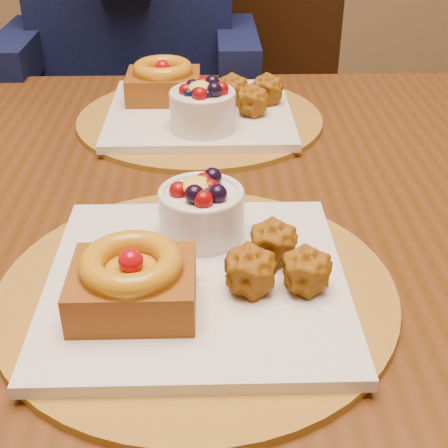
{
  "coord_description": "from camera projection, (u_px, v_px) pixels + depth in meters",
  "views": [
    {
      "loc": [
        0.03,
        -0.68,
        1.12
      ],
      "look_at": [
        0.05,
        -0.15,
        0.8
      ],
      "focal_mm": 50.0,
      "sensor_mm": 36.0,
      "label": 1
    }
  ],
  "objects": [
    {
      "name": "chair_far",
      "position": [
        240.0,
        92.0,
        1.66
      ],
      "size": [
        0.6,
        0.6,
        1.01
      ],
      "rotation": [
        0.0,
        0.0,
        -0.26
      ],
      "color": "black",
      "rests_on": "ground"
    },
    {
      "name": "place_setting_near",
      "position": [
        194.0,
        269.0,
        0.59
      ],
      "size": [
        0.38,
        0.38,
        0.09
      ],
      "color": "brown",
      "rests_on": "dining_table"
    },
    {
      "name": "place_setting_far",
      "position": [
        198.0,
        106.0,
        0.96
      ],
      "size": [
        0.38,
        0.38,
        0.09
      ],
      "color": "brown",
      "rests_on": "dining_table"
    },
    {
      "name": "dining_table",
      "position": [
        200.0,
        238.0,
        0.83
      ],
      "size": [
        1.6,
        0.9,
        0.76
      ],
      "color": "#3C220B",
      "rests_on": "ground"
    }
  ]
}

